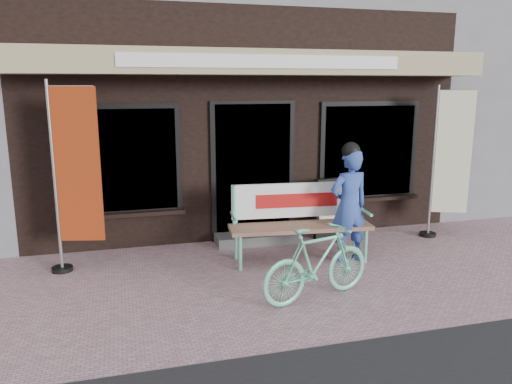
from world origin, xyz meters
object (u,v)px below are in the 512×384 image
object	(u,v)px
person	(349,204)
nobori_cream	(449,161)
menu_stand	(328,207)
bicycle	(317,263)
bench	(299,216)
nobori_red	(74,176)

from	to	relation	value
person	nobori_cream	xyz separation A→B (m)	(2.02, 0.62, 0.43)
nobori_cream	menu_stand	bearing A→B (deg)	-172.46
bicycle	menu_stand	distance (m)	2.44
bench	bicycle	size ratio (longest dim) A/B	1.38
bicycle	nobori_cream	bearing A→B (deg)	-74.78
menu_stand	person	bearing A→B (deg)	-109.60
nobori_red	nobori_cream	bearing A→B (deg)	13.73
nobori_red	nobori_cream	world-z (taller)	nobori_red
bench	person	xyz separation A→B (m)	(0.64, -0.25, 0.20)
nobori_red	bench	bearing A→B (deg)	7.29
bench	nobori_cream	world-z (taller)	nobori_cream
nobori_red	nobori_cream	xyz separation A→B (m)	(5.62, 0.07, -0.04)
nobori_cream	bench	bearing A→B (deg)	-150.66
bench	nobori_cream	distance (m)	2.75
person	bicycle	distance (m)	1.48
bicycle	person	bearing A→B (deg)	-54.75
bench	bicycle	bearing A→B (deg)	-95.79
bench	bicycle	world-z (taller)	bench
person	nobori_cream	distance (m)	2.15
person	nobori_red	size ratio (longest dim) A/B	0.67
person	menu_stand	bearing A→B (deg)	74.12
person	bicycle	size ratio (longest dim) A/B	1.15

